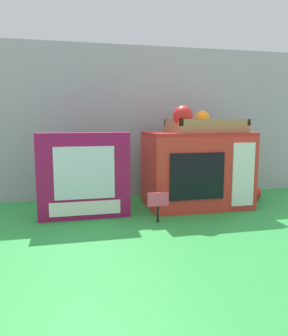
{
  "coord_description": "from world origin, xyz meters",
  "views": [
    {
      "loc": [
        -0.3,
        -1.16,
        0.33
      ],
      "look_at": [
        -0.03,
        0.01,
        0.16
      ],
      "focal_mm": 35.86,
      "sensor_mm": 36.0,
      "label": 1
    }
  ],
  "objects_px": {
    "price_sign": "(158,203)",
    "loose_toy_apple": "(254,193)",
    "toy_microwave": "(196,169)",
    "cookie_set_box": "(84,176)",
    "food_groups_crate": "(201,125)"
  },
  "relations": [
    {
      "from": "toy_microwave",
      "to": "price_sign",
      "type": "distance_m",
      "value": 0.28
    },
    {
      "from": "toy_microwave",
      "to": "cookie_set_box",
      "type": "relative_size",
      "value": 1.25
    },
    {
      "from": "cookie_set_box",
      "to": "price_sign",
      "type": "bearing_deg",
      "value": -25.63
    },
    {
      "from": "toy_microwave",
      "to": "price_sign",
      "type": "height_order",
      "value": "toy_microwave"
    },
    {
      "from": "loose_toy_apple",
      "to": "cookie_set_box",
      "type": "bearing_deg",
      "value": -171.9
    },
    {
      "from": "cookie_set_box",
      "to": "loose_toy_apple",
      "type": "relative_size",
      "value": 5.13
    },
    {
      "from": "price_sign",
      "to": "loose_toy_apple",
      "type": "relative_size",
      "value": 1.67
    },
    {
      "from": "toy_microwave",
      "to": "food_groups_crate",
      "type": "xyz_separation_m",
      "value": [
        0.02,
        -0.0,
        0.17
      ]
    },
    {
      "from": "toy_microwave",
      "to": "loose_toy_apple",
      "type": "relative_size",
      "value": 6.4
    },
    {
      "from": "toy_microwave",
      "to": "price_sign",
      "type": "xyz_separation_m",
      "value": [
        -0.2,
        -0.18,
        -0.08
      ]
    },
    {
      "from": "cookie_set_box",
      "to": "food_groups_crate",
      "type": "bearing_deg",
      "value": 9.11
    },
    {
      "from": "food_groups_crate",
      "to": "price_sign",
      "type": "xyz_separation_m",
      "value": [
        -0.22,
        -0.18,
        -0.25
      ]
    },
    {
      "from": "toy_microwave",
      "to": "loose_toy_apple",
      "type": "xyz_separation_m",
      "value": [
        0.27,
        0.02,
        -0.11
      ]
    },
    {
      "from": "food_groups_crate",
      "to": "toy_microwave",
      "type": "bearing_deg",
      "value": 168.33
    },
    {
      "from": "toy_microwave",
      "to": "cookie_set_box",
      "type": "bearing_deg",
      "value": -170.16
    }
  ]
}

